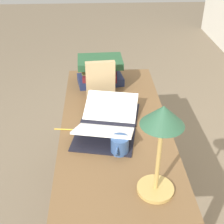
% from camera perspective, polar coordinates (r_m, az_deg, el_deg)
% --- Properties ---
extents(ground_plane, '(12.00, 12.00, 0.00)m').
position_cam_1_polar(ground_plane, '(2.25, 0.41, -17.90)').
color(ground_plane, '#70604C').
extents(reading_desk, '(1.38, 0.59, 0.75)m').
position_cam_1_polar(reading_desk, '(1.81, 0.49, -4.93)').
color(reading_desk, brown).
rests_on(reading_desk, ground_plane).
extents(open_book, '(0.55, 0.40, 0.10)m').
position_cam_1_polar(open_book, '(1.70, -0.81, -1.73)').
color(open_book, black).
rests_on(open_book, reading_desk).
extents(book_stack_tall, '(0.22, 0.32, 0.18)m').
position_cam_1_polar(book_stack_tall, '(2.11, -2.17, 7.54)').
color(book_stack_tall, '#1E284C').
rests_on(book_stack_tall, reading_desk).
extents(book_standing_upright, '(0.05, 0.18, 0.24)m').
position_cam_1_polar(book_standing_upright, '(1.92, -2.12, 5.86)').
color(book_standing_upright, tan).
rests_on(book_standing_upright, reading_desk).
extents(reading_lamp, '(0.16, 0.16, 0.42)m').
position_cam_1_polar(reading_lamp, '(1.16, 9.05, -3.17)').
color(reading_lamp, tan).
rests_on(reading_lamp, reading_desk).
extents(coffee_mug, '(0.11, 0.09, 0.08)m').
position_cam_1_polar(coffee_mug, '(1.51, 1.41, -6.08)').
color(coffee_mug, '#335184').
rests_on(coffee_mug, reading_desk).
extents(pencil, '(0.03, 0.18, 0.01)m').
position_cam_1_polar(pencil, '(1.69, -7.55, -3.21)').
color(pencil, gold).
rests_on(pencil, reading_desk).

